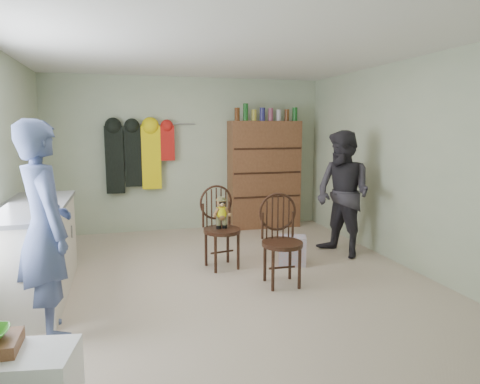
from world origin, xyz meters
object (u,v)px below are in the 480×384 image
object	(u,v)px
chair_far	(281,236)
dresser	(264,174)
counter	(35,251)
chair_front	(220,221)

from	to	relation	value
chair_far	dresser	size ratio (longest dim) A/B	0.48
counter	chair_far	size ratio (longest dim) A/B	1.88
chair_front	dresser	distance (m)	2.27
chair_far	dresser	xyz separation A→B (m)	(0.69, 2.63, 0.38)
counter	dresser	world-z (taller)	dresser
chair_far	chair_front	bearing A→B (deg)	127.34
counter	chair_far	xyz separation A→B (m)	(2.51, -0.33, 0.06)
chair_front	chair_far	distance (m)	0.89
counter	dresser	distance (m)	3.96
counter	chair_front	xyz separation A→B (m)	(2.01, 0.40, 0.10)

